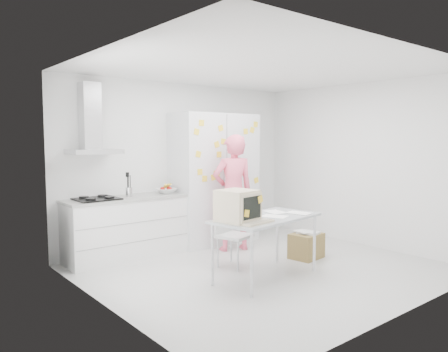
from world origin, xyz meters
TOP-DOWN VIEW (x-y plane):
  - floor at (0.00, 0.00)m, footprint 4.50×4.00m
  - walls at (0.00, 0.72)m, footprint 4.52×4.01m
  - ceiling at (0.00, 0.00)m, footprint 4.50×4.00m
  - counter_run at (-1.20, 1.70)m, footprint 1.84×0.63m
  - range_hood at (-1.65, 1.84)m, footprint 0.70×0.48m
  - tall_cabinet at (0.45, 1.67)m, footprint 1.50×0.68m
  - person at (0.33, 1.05)m, footprint 0.78×0.63m
  - desk at (-0.56, -0.30)m, footprint 1.57×0.95m
  - chair at (-0.27, 0.40)m, footprint 0.51×0.51m
  - cardboard_box at (0.87, -0.01)m, footprint 0.51×0.43m

SIDE VIEW (x-z plane):
  - floor at x=0.00m, z-range -0.02..0.00m
  - cardboard_box at x=0.87m, z-range -0.01..0.40m
  - counter_run at x=-1.20m, z-range -0.17..1.11m
  - chair at x=-0.27m, z-range 0.06..0.97m
  - desk at x=-0.56m, z-range 0.30..1.48m
  - person at x=0.33m, z-range 0.00..1.85m
  - tall_cabinet at x=0.45m, z-range 0.00..2.20m
  - walls at x=0.00m, z-range 0.00..2.70m
  - range_hood at x=-1.65m, z-range 1.45..2.46m
  - ceiling at x=0.00m, z-range 2.69..2.71m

